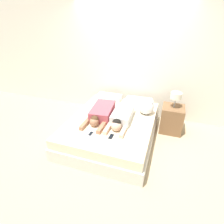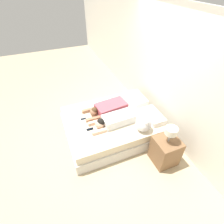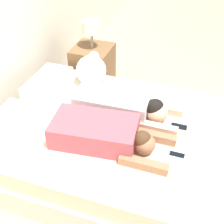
{
  "view_description": "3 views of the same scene",
  "coord_description": "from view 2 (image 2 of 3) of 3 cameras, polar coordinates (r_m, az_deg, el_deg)",
  "views": [
    {
      "loc": [
        0.95,
        -2.78,
        2.2
      ],
      "look_at": [
        0.0,
        0.0,
        0.59
      ],
      "focal_mm": 28.0,
      "sensor_mm": 36.0,
      "label": 1
    },
    {
      "loc": [
        2.67,
        -1.1,
        2.98
      ],
      "look_at": [
        0.0,
        0.0,
        0.59
      ],
      "focal_mm": 28.0,
      "sensor_mm": 36.0,
      "label": 2
    },
    {
      "loc": [
        -1.98,
        -0.69,
        2.19
      ],
      "look_at": [
        0.0,
        0.0,
        0.59
      ],
      "focal_mm": 50.0,
      "sensor_mm": 36.0,
      "label": 3
    }
  ],
  "objects": [
    {
      "name": "bed",
      "position": [
        4.0,
        0.0,
        -4.12
      ],
      "size": [
        1.64,
        2.06,
        0.44
      ],
      "color": "beige",
      "rests_on": "ground_plane"
    },
    {
      "name": "ground_plane",
      "position": [
        4.15,
        0.0,
        -6.27
      ],
      "size": [
        12.0,
        12.0,
        0.0
      ],
      "primitive_type": "plane",
      "color": "tan"
    },
    {
      "name": "wall_back",
      "position": [
        3.89,
        16.68,
        12.38
      ],
      "size": [
        12.0,
        0.06,
        2.6
      ],
      "color": "silver",
      "rests_on": "ground_plane"
    },
    {
      "name": "plush_toy",
      "position": [
        3.51,
        10.21,
        -3.76
      ],
      "size": [
        0.31,
        0.31,
        0.33
      ],
      "color": "white",
      "rests_on": "bed"
    },
    {
      "name": "pillow_head_left",
      "position": [
        4.35,
        8.2,
        4.46
      ],
      "size": [
        0.58,
        0.31,
        0.12
      ],
      "color": "white",
      "rests_on": "bed"
    },
    {
      "name": "cell_phone_right",
      "position": [
        3.6,
        -7.2,
        -5.58
      ],
      "size": [
        0.06,
        0.14,
        0.01
      ],
      "color": "black",
      "rests_on": "bed"
    },
    {
      "name": "person_right",
      "position": [
        3.64,
        0.58,
        -2.68
      ],
      "size": [
        0.36,
        0.97,
        0.22
      ],
      "color": "silver",
      "rests_on": "bed"
    },
    {
      "name": "cell_phone_left",
      "position": [
        3.85,
        -9.32,
        -2.26
      ],
      "size": [
        0.06,
        0.14,
        0.01
      ],
      "color": "silver",
      "rests_on": "bed"
    },
    {
      "name": "nightstand",
      "position": [
        3.54,
        17.07,
        -11.74
      ],
      "size": [
        0.44,
        0.44,
        0.89
      ],
      "color": "brown",
      "rests_on": "ground_plane"
    },
    {
      "name": "pillow_head_right",
      "position": [
        3.89,
        13.21,
        -1.2
      ],
      "size": [
        0.58,
        0.31,
        0.12
      ],
      "color": "white",
      "rests_on": "bed"
    },
    {
      "name": "person_left",
      "position": [
        3.94,
        -1.33,
        1.25
      ],
      "size": [
        0.46,
        1.0,
        0.2
      ],
      "color": "#B24C59",
      "rests_on": "bed"
    }
  ]
}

